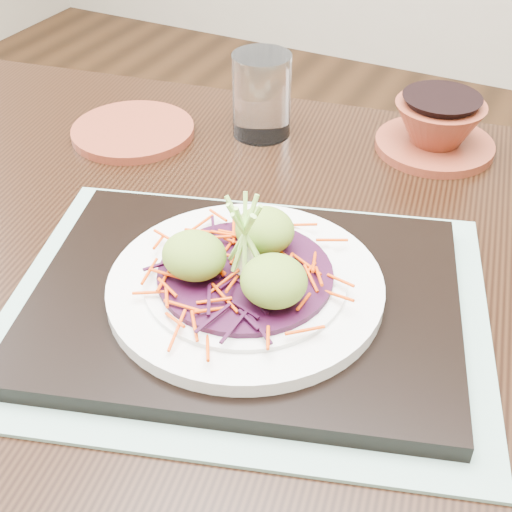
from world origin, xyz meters
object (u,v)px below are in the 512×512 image
at_px(terracotta_side_plate, 133,131).
at_px(water_glass, 262,95).
at_px(white_plate, 245,285).
at_px(serving_tray, 246,299).
at_px(dining_table, 284,348).
at_px(terracotta_bowl_set, 437,129).

height_order(terracotta_side_plate, water_glass, water_glass).
distance_m(white_plate, water_glass, 0.32).
bearing_deg(serving_tray, terracotta_side_plate, 123.12).
height_order(dining_table, terracotta_side_plate, terracotta_side_plate).
bearing_deg(terracotta_bowl_set, terracotta_side_plate, -158.97).
xyz_separation_m(serving_tray, terracotta_side_plate, (-0.27, 0.22, -0.01)).
bearing_deg(white_plate, dining_table, 75.33).
distance_m(serving_tray, white_plate, 0.02).
xyz_separation_m(serving_tray, water_glass, (-0.13, 0.30, 0.04)).
height_order(dining_table, terracotta_bowl_set, terracotta_bowl_set).
xyz_separation_m(dining_table, water_glass, (-0.14, 0.24, 0.14)).
bearing_deg(serving_tray, terracotta_bowl_set, 61.31).
distance_m(dining_table, terracotta_bowl_set, 0.32).
height_order(dining_table, white_plate, white_plate).
bearing_deg(white_plate, serving_tray, 0.00).
bearing_deg(water_glass, dining_table, -59.00).
relative_size(serving_tray, terracotta_bowl_set, 2.50).
bearing_deg(terracotta_bowl_set, water_glass, -164.49).
bearing_deg(terracotta_side_plate, water_glass, 28.35).
bearing_deg(water_glass, white_plate, -66.22).
distance_m(serving_tray, terracotta_bowl_set, 0.36).
height_order(serving_tray, water_glass, water_glass).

